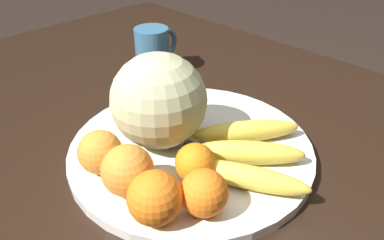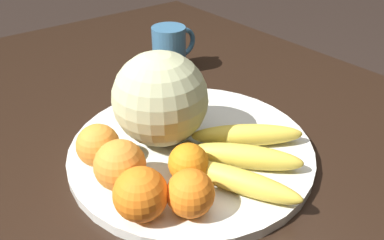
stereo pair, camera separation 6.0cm
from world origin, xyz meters
The scene contains 11 objects.
kitchen_table centered at (0.00, 0.00, 0.66)m, with size 1.57×0.99×0.75m.
fruit_bowl centered at (0.00, 0.05, 0.76)m, with size 0.41×0.41×0.02m.
melon centered at (0.04, 0.08, 0.84)m, with size 0.16×0.16×0.16m.
banana_bunch centered at (-0.09, 0.02, 0.78)m, with size 0.23×0.23×0.04m.
orange_front_left centered at (-0.07, 0.11, 0.79)m, with size 0.06×0.06×0.06m.
orange_front_right centered at (-0.12, 0.15, 0.80)m, with size 0.06×0.06×0.06m.
orange_mid_center centered at (-0.08, 0.20, 0.80)m, with size 0.07×0.07×0.07m.
orange_back_left centered at (-0.02, 0.19, 0.80)m, with size 0.07×0.07×0.07m.
orange_back_right centered at (0.05, 0.19, 0.80)m, with size 0.07×0.07×0.07m.
produce_tag centered at (-0.06, 0.07, 0.77)m, with size 0.08×0.06×0.00m.
ceramic_mug centered at (0.30, -0.12, 0.80)m, with size 0.08×0.12×0.11m.
Camera 2 is at (-0.40, 0.37, 1.14)m, focal length 35.00 mm.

